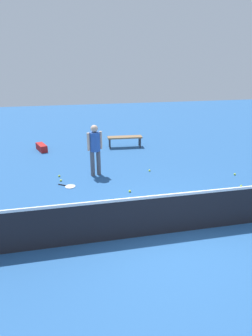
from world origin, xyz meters
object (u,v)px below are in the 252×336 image
object	(u,v)px
tennis_racket_near_player	(69,186)
tennis_ball_midcourt	(149,171)
tennis_ball_baseline	(61,180)
tennis_ball_stray_right	(241,186)
tennis_ball_by_net	(235,174)
courtside_bench	(125,138)
tennis_ball_near_player	(130,191)
player_near_side	(95,146)
equipment_bag	(41,147)
tennis_ball_stray_left	(59,176)

from	to	relation	value
tennis_racket_near_player	tennis_ball_midcourt	world-z (taller)	tennis_ball_midcourt
tennis_ball_baseline	tennis_ball_stray_right	world-z (taller)	same
tennis_ball_by_net	courtside_bench	distance (m)	4.96
tennis_ball_near_player	tennis_ball_baseline	size ratio (longest dim) A/B	1.00
tennis_ball_stray_right	courtside_bench	size ratio (longest dim) A/B	0.04
tennis_ball_baseline	courtside_bench	world-z (taller)	courtside_bench
tennis_ball_near_player	tennis_ball_midcourt	xyz separation A→B (m)	(-1.04, -1.47, 0.00)
tennis_ball_baseline	tennis_ball_stray_right	size ratio (longest dim) A/B	1.00
player_near_side	tennis_ball_stray_right	distance (m)	4.72
tennis_ball_midcourt	courtside_bench	xyz separation A→B (m)	(0.23, -3.05, 0.38)
tennis_racket_near_player	courtside_bench	distance (m)	4.54
tennis_racket_near_player	tennis_ball_near_player	size ratio (longest dim) A/B	8.78
tennis_ball_midcourt	tennis_ball_baseline	size ratio (longest dim) A/B	1.00
tennis_racket_near_player	tennis_ball_stray_right	size ratio (longest dim) A/B	8.78
tennis_ball_near_player	tennis_ball_baseline	bearing A→B (deg)	-32.20
tennis_ball_by_net	equipment_bag	xyz separation A→B (m)	(6.51, -4.25, 0.11)
tennis_racket_near_player	tennis_ball_near_player	distance (m)	1.88
tennis_ball_by_net	tennis_ball_stray_left	distance (m)	5.86
tennis_ball_stray_right	tennis_ball_baseline	bearing A→B (deg)	-16.53
tennis_ball_near_player	tennis_ball_baseline	world-z (taller)	same
tennis_ball_by_net	tennis_ball_stray_right	bearing A→B (deg)	69.22
equipment_bag	tennis_ball_by_net	bearing A→B (deg)	146.87
tennis_ball_midcourt	tennis_ball_stray_right	bearing A→B (deg)	142.26
tennis_ball_by_net	courtside_bench	bearing A→B (deg)	-53.62
tennis_racket_near_player	tennis_ball_near_player	bearing A→B (deg)	155.89
player_near_side	tennis_ball_stray_right	xyz separation A→B (m)	(-4.21, 1.89, -0.98)
tennis_ball_stray_right	tennis_ball_midcourt	bearing A→B (deg)	-37.74
tennis_ball_near_player	tennis_ball_by_net	bearing A→B (deg)	-171.70
tennis_ball_near_player	courtside_bench	world-z (taller)	courtside_bench
tennis_ball_stray_left	equipment_bag	size ratio (longest dim) A/B	0.08
tennis_ball_near_player	courtside_bench	size ratio (longest dim) A/B	0.04
tennis_ball_by_net	tennis_ball_baseline	bearing A→B (deg)	-6.94
tennis_ball_stray_left	tennis_ball_midcourt	bearing A→B (deg)	177.07
tennis_ball_stray_left	tennis_ball_near_player	bearing A→B (deg)	141.10
player_near_side	tennis_ball_baseline	size ratio (longest dim) A/B	25.76
player_near_side	tennis_ball_by_net	world-z (taller)	player_near_side
tennis_ball_near_player	tennis_ball_by_net	xyz separation A→B (m)	(-3.74, -0.55, 0.00)
tennis_ball_stray_left	tennis_ball_stray_right	size ratio (longest dim) A/B	1.00
tennis_racket_near_player	tennis_ball_near_player	world-z (taller)	tennis_ball_near_player
tennis_ball_by_net	tennis_ball_baseline	size ratio (longest dim) A/B	1.00
tennis_ball_midcourt	courtside_bench	size ratio (longest dim) A/B	0.04
tennis_ball_stray_left	equipment_bag	world-z (taller)	equipment_bag
tennis_ball_stray_left	courtside_bench	xyz separation A→B (m)	(-2.82, -2.90, 0.38)
player_near_side	tennis_racket_near_player	bearing A→B (deg)	40.71
player_near_side	tennis_ball_midcourt	world-z (taller)	player_near_side
tennis_racket_near_player	tennis_ball_stray_right	distance (m)	5.23
equipment_bag	courtside_bench	bearing A→B (deg)	175.74
tennis_ball_near_player	tennis_ball_midcourt	bearing A→B (deg)	-125.12
tennis_ball_by_net	equipment_bag	size ratio (longest dim) A/B	0.08
tennis_racket_near_player	tennis_ball_near_player	xyz separation A→B (m)	(-1.71, 0.77, 0.02)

